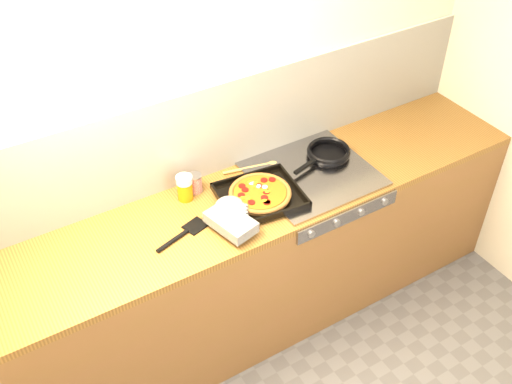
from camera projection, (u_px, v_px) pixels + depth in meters
room_shell at (206, 133)px, 2.93m from camera, size 3.20×3.20×3.20m
counter_run at (238, 268)px, 3.19m from camera, size 3.20×0.62×0.90m
stovetop at (312, 174)px, 3.08m from camera, size 0.60×0.56×0.02m
pizza_on_tray at (251, 201)px, 2.86m from camera, size 0.53×0.44×0.07m
frying_pan at (328, 153)px, 3.17m from camera, size 0.40×0.28×0.04m
tomato_can at (195, 183)px, 2.95m from camera, size 0.07×0.07×0.10m
juice_glass at (185, 188)px, 2.89m from camera, size 0.09×0.09×0.13m
wooden_spoon at (256, 167)px, 3.12m from camera, size 0.30×0.10×0.02m
black_spatula at (182, 235)px, 2.73m from camera, size 0.28×0.13×0.02m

